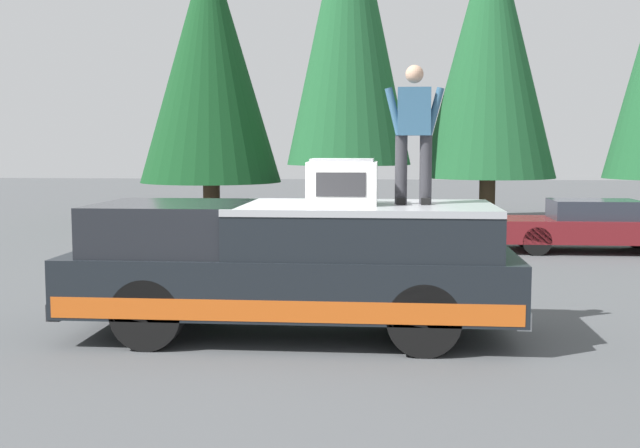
{
  "coord_description": "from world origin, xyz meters",
  "views": [
    {
      "loc": [
        -9.57,
        -1.45,
        2.37
      ],
      "look_at": [
        0.51,
        -0.56,
        1.35
      ],
      "focal_mm": 43.89,
      "sensor_mm": 36.0,
      "label": 1
    }
  ],
  "objects_px": {
    "person_on_truck_bed": "(414,130)",
    "compressor_unit": "(342,182)",
    "pickup_truck": "(293,266)",
    "parked_car_maroon": "(590,226)"
  },
  "relations": [
    {
      "from": "person_on_truck_bed",
      "to": "compressor_unit",
      "type": "bearing_deg",
      "value": 100.7
    },
    {
      "from": "pickup_truck",
      "to": "compressor_unit",
      "type": "xyz_separation_m",
      "value": [
        -0.08,
        -0.62,
        1.05
      ]
    },
    {
      "from": "pickup_truck",
      "to": "person_on_truck_bed",
      "type": "height_order",
      "value": "person_on_truck_bed"
    },
    {
      "from": "person_on_truck_bed",
      "to": "parked_car_maroon",
      "type": "distance_m",
      "value": 9.37
    },
    {
      "from": "compressor_unit",
      "to": "parked_car_maroon",
      "type": "bearing_deg",
      "value": -31.31
    },
    {
      "from": "pickup_truck",
      "to": "person_on_truck_bed",
      "type": "distance_m",
      "value": 2.24
    },
    {
      "from": "pickup_truck",
      "to": "parked_car_maroon",
      "type": "xyz_separation_m",
      "value": [
        8.23,
        -5.67,
        -0.29
      ]
    },
    {
      "from": "pickup_truck",
      "to": "compressor_unit",
      "type": "relative_size",
      "value": 6.6
    },
    {
      "from": "pickup_truck",
      "to": "parked_car_maroon",
      "type": "bearing_deg",
      "value": -34.59
    },
    {
      "from": "compressor_unit",
      "to": "parked_car_maroon",
      "type": "distance_m",
      "value": 9.82
    }
  ]
}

